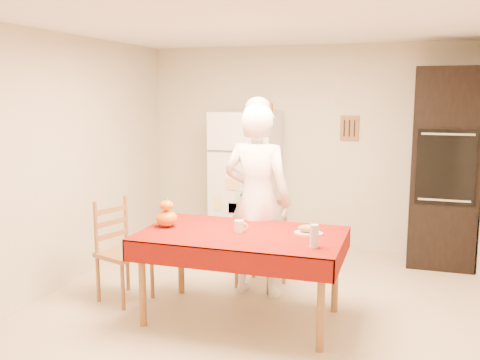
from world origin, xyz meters
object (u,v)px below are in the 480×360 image
at_px(dining_table, 242,241).
at_px(chair_left, 120,246).
at_px(refrigerator, 246,181).
at_px(oven_cabinet, 444,168).
at_px(chair_far, 264,235).
at_px(coffee_mug, 239,226).
at_px(seated_woman, 257,201).
at_px(pumpkin_lower, 167,219).
at_px(bread_plate, 309,233).
at_px(wine_glass, 314,236).

relative_size(dining_table, chair_left, 1.79).
bearing_deg(refrigerator, oven_cabinet, 1.18).
bearing_deg(refrigerator, chair_far, -64.95).
xyz_separation_m(dining_table, chair_left, (-1.23, 0.09, -0.18)).
distance_m(chair_far, coffee_mug, 0.91).
xyz_separation_m(refrigerator, chair_far, (0.55, -1.19, -0.34)).
bearing_deg(dining_table, seated_woman, 93.47).
bearing_deg(oven_cabinet, dining_table, -128.64).
bearing_deg(seated_woman, chair_left, 28.79).
xyz_separation_m(refrigerator, seated_woman, (0.56, -1.46, 0.07)).
bearing_deg(chair_far, refrigerator, 128.19).
height_order(oven_cabinet, pumpkin_lower, oven_cabinet).
bearing_deg(refrigerator, bread_plate, -59.52).
distance_m(coffee_mug, bread_plate, 0.59).
bearing_deg(chair_far, coffee_mug, -75.94).
bearing_deg(dining_table, refrigerator, 106.20).
xyz_separation_m(refrigerator, dining_table, (0.60, -2.06, -0.16)).
xyz_separation_m(dining_table, chair_far, (-0.04, 0.87, -0.18)).
bearing_deg(refrigerator, seated_woman, -68.91).
bearing_deg(wine_glass, bread_plate, 106.86).
height_order(oven_cabinet, wine_glass, oven_cabinet).
bearing_deg(oven_cabinet, wine_glass, -113.74).
relative_size(oven_cabinet, wine_glass, 12.50).
height_order(oven_cabinet, coffee_mug, oven_cabinet).
relative_size(chair_far, coffee_mug, 9.50).
bearing_deg(pumpkin_lower, refrigerator, 87.35).
relative_size(chair_left, bread_plate, 3.96).
distance_m(dining_table, wine_glass, 0.71).
bearing_deg(seated_woman, wine_glass, 134.90).
distance_m(chair_left, pumpkin_lower, 0.63).
height_order(chair_far, coffee_mug, chair_far).
bearing_deg(chair_left, dining_table, -75.36).
xyz_separation_m(oven_cabinet, seated_woman, (-1.72, -1.50, -0.19)).
height_order(chair_left, pumpkin_lower, chair_left).
bearing_deg(dining_table, wine_glass, -20.01).
bearing_deg(seated_woman, pumpkin_lower, 48.07).
relative_size(chair_left, seated_woman, 0.52).
bearing_deg(dining_table, chair_left, 175.84).
distance_m(pumpkin_lower, wine_glass, 1.37).
height_order(oven_cabinet, chair_left, oven_cabinet).
relative_size(chair_far, bread_plate, 3.96).
height_order(seated_woman, bread_plate, seated_woman).
xyz_separation_m(chair_far, coffee_mug, (0.01, -0.86, 0.30)).
bearing_deg(pumpkin_lower, chair_left, 170.34).
distance_m(oven_cabinet, coffee_mug, 2.72).
bearing_deg(bread_plate, oven_cabinet, 60.26).
height_order(coffee_mug, pumpkin_lower, pumpkin_lower).
relative_size(seated_woman, pumpkin_lower, 9.60).
height_order(seated_woman, pumpkin_lower, seated_woman).
bearing_deg(wine_glass, chair_left, 170.14).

